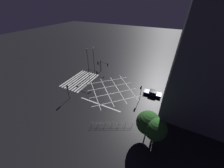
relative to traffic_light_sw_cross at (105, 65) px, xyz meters
The scene contains 13 objects.
ground_plane 10.64m from the traffic_light_sw_cross, 40.37° to the left, with size 200.00×200.00×0.00m, color black.
road_markings 8.66m from the traffic_light_sw_cross, ahead, with size 16.10×22.29×0.01m.
traffic_light_sw_cross is the anchor object (origin of this frame).
traffic_light_median_south 7.38m from the traffic_light_sw_cross, ahead, with size 0.36×3.12×4.46m.
traffic_light_se_main 15.83m from the traffic_light_sw_cross, ahead, with size 0.39×0.36×3.94m.
traffic_light_sw_main 1.80m from the traffic_light_sw_cross, 63.75° to the right, with size 1.98×0.36×4.17m.
traffic_light_median_north 16.73m from the traffic_light_sw_cross, 60.01° to the left, with size 0.36×0.39×4.00m.
street_lamp_east 4.91m from the traffic_light_sw_cross, 66.04° to the right, with size 0.53×0.53×8.60m.
street_lamp_west 6.16m from the traffic_light_sw_cross, 74.59° to the right, with size 0.42×0.42×7.90m.
street_tree_near 25.60m from the traffic_light_sw_cross, 45.70° to the left, with size 3.95×3.95×5.81m.
street_tree_far 27.05m from the traffic_light_sw_cross, 46.29° to the left, with size 3.56×3.56×5.78m.
waiting_car 17.88m from the traffic_light_sw_cross, 73.04° to the left, with size 1.70×4.37×1.27m.
pedestrian_railing 22.02m from the traffic_light_sw_cross, 33.05° to the left, with size 3.61×7.15×1.05m.
Camera 1 is at (24.50, 12.29, 20.41)m, focal length 20.00 mm.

